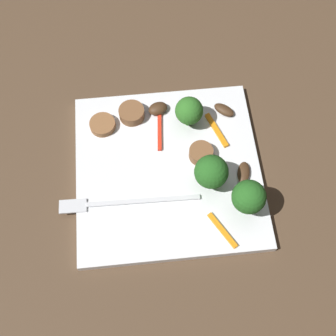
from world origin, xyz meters
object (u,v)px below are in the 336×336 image
at_px(sausage_slice_1, 201,153).
at_px(sausage_slice_2, 103,125).
at_px(pepper_strip_3, 222,230).
at_px(pepper_strip_1, 160,131).
at_px(mushroom_1, 244,173).
at_px(fork, 119,203).
at_px(broccoli_floret_2, 249,197).
at_px(broccoli_floret_0, 189,111).
at_px(pepper_strip_2, 217,130).
at_px(broccoli_floret_1, 211,172).
at_px(sausage_slice_0, 132,113).
at_px(mushroom_0, 224,110).
at_px(mushroom_2, 158,109).
at_px(plate, 168,170).

height_order(sausage_slice_1, sausage_slice_2, sausage_slice_1).
bearing_deg(pepper_strip_3, pepper_strip_1, -66.64).
bearing_deg(pepper_strip_1, pepper_strip_3, 113.36).
relative_size(mushroom_1, pepper_strip_1, 0.54).
height_order(fork, broccoli_floret_2, broccoli_floret_2).
xyz_separation_m(broccoli_floret_0, pepper_strip_2, (-0.04, 0.02, -0.03)).
xyz_separation_m(broccoli_floret_1, sausage_slice_0, (0.09, -0.11, -0.03)).
bearing_deg(broccoli_floret_2, fork, -8.42).
distance_m(broccoli_floret_2, mushroom_1, 0.06).
xyz_separation_m(broccoli_floret_0, mushroom_0, (-0.05, -0.01, -0.03)).
xyz_separation_m(broccoli_floret_2, pepper_strip_2, (0.02, -0.12, -0.04)).
height_order(broccoli_floret_0, mushroom_2, broccoli_floret_0).
relative_size(broccoli_floret_2, sausage_slice_2, 1.74).
relative_size(plate, mushroom_1, 7.66).
distance_m(broccoli_floret_1, pepper_strip_3, 0.07).
bearing_deg(broccoli_floret_0, mushroom_0, -165.76).
xyz_separation_m(plate, pepper_strip_2, (-0.07, -0.05, 0.01)).
distance_m(plate, broccoli_floret_2, 0.12).
height_order(broccoli_floret_0, mushroom_0, broccoli_floret_0).
distance_m(broccoli_floret_0, pepper_strip_1, 0.05).
bearing_deg(sausage_slice_1, broccoli_floret_0, -78.79).
distance_m(fork, mushroom_2, 0.15).
bearing_deg(sausage_slice_1, mushroom_1, 148.22).
height_order(sausage_slice_0, pepper_strip_1, sausage_slice_0).
bearing_deg(broccoli_floret_1, sausage_slice_2, -36.57).
distance_m(pepper_strip_1, pepper_strip_2, 0.08).
xyz_separation_m(sausage_slice_2, mushroom_0, (-0.17, -0.01, -0.00)).
bearing_deg(sausage_slice_2, pepper_strip_1, 168.04).
xyz_separation_m(plate, sausage_slice_0, (0.04, -0.09, 0.01)).
height_order(mushroom_1, pepper_strip_1, mushroom_1).
bearing_deg(broccoli_floret_2, sausage_slice_2, -38.79).
xyz_separation_m(broccoli_floret_1, mushroom_1, (-0.05, -0.01, -0.03)).
height_order(fork, pepper_strip_2, same).
bearing_deg(mushroom_0, broccoli_floret_1, 71.27).
distance_m(broccoli_floret_0, mushroom_2, 0.05).
bearing_deg(pepper_strip_1, mushroom_1, 144.20).
xyz_separation_m(plate, broccoli_floret_0, (-0.04, -0.07, 0.04)).
bearing_deg(pepper_strip_1, sausage_slice_1, 140.51).
distance_m(broccoli_floret_0, pepper_strip_2, 0.05).
relative_size(fork, pepper_strip_2, 3.16).
distance_m(sausage_slice_1, mushroom_1, 0.06).
distance_m(sausage_slice_2, mushroom_0, 0.17).
height_order(broccoli_floret_1, sausage_slice_0, broccoli_floret_1).
bearing_deg(sausage_slice_1, broccoli_floret_1, 97.59).
relative_size(broccoli_floret_1, mushroom_2, 2.08).
relative_size(plate, mushroom_0, 7.93).
bearing_deg(sausage_slice_1, mushroom_0, -122.23).
bearing_deg(broccoli_floret_2, broccoli_floret_0, -67.70).
bearing_deg(sausage_slice_1, fork, 26.81).
bearing_deg(plate, pepper_strip_1, -83.82).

